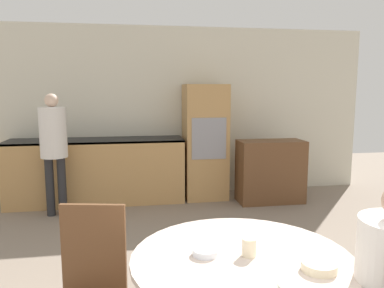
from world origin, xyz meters
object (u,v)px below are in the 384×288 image
Objects in this scene: oven_unit at (205,142)px; chair_far_left at (90,284)px; person_standing at (54,141)px; bowl_centre at (205,252)px; cup at (249,247)px; bowl_near at (292,288)px; sideboard at (270,171)px; bowl_far at (319,266)px.

oven_unit reaches higher than chair_far_left.
oven_unit is 2.16m from person_standing.
cup is at bearing -11.88° from bowl_centre.
oven_unit is 3.74m from bowl_centre.
chair_far_left reaches higher than bowl_near.
person_standing is at bearing 114.89° from bowl_near.
oven_unit is 1.74× the size of chair_far_left.
chair_far_left reaches higher than sideboard.
sideboard is (0.90, -0.39, -0.41)m from oven_unit.
cup is (0.85, -0.27, 0.28)m from chair_far_left.
cup is 0.70× the size of bowl_centre.
bowl_near is at bearing -54.35° from bowl_centre.
bowl_near is at bearing -23.30° from chair_far_left.
chair_far_left is 3.05m from person_standing.
cup is at bearing -6.21° from chair_far_left.
bowl_far reaches higher than bowl_near.
person_standing reaches higher than bowl_centre.
bowl_near is 0.51m from bowl_centre.
bowl_near is at bearing -109.94° from sideboard.
chair_far_left is 0.71m from bowl_centre.
person_standing is 3.94m from bowl_near.
sideboard is 3.63m from cup.
cup is (-0.51, -3.71, -0.04)m from oven_unit.
oven_unit is 17.83× the size of cup.
oven_unit is 1.06m from sideboard.
bowl_centre is (-0.22, 0.05, -0.03)m from cup.
oven_unit is 3.72m from chair_far_left.
bowl_centre is at bearing 168.12° from cup.
oven_unit is 1.08× the size of person_standing.
chair_far_left is at bearing 145.27° from bowl_near.
person_standing is 11.62× the size of bowl_centre.
oven_unit reaches higher than bowl_far.
bowl_centre is (-1.64, -3.27, 0.34)m from sideboard.
bowl_far is at bearing -93.31° from oven_unit.
bowl_far is at bearing 37.04° from bowl_near.
sideboard reaches higher than cup.
sideboard is 6.93× the size of bowl_centre.
bowl_far is (1.86, -3.41, -0.19)m from person_standing.
chair_far_left is (-1.36, -3.45, -0.32)m from oven_unit.
sideboard reaches higher than bowl_centre.
sideboard is 3.94m from bowl_near.
sideboard is at bearing 70.06° from bowl_near.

